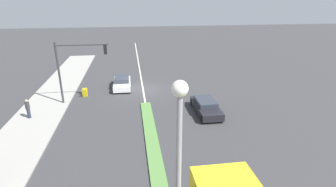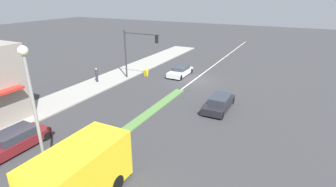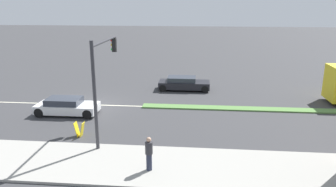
# 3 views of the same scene
# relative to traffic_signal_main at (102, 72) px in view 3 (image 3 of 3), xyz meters

# --- Properties ---
(lane_marking_center) EXTENTS (0.16, 60.00, 0.01)m
(lane_marking_center) POSITION_rel_traffic_signal_main_xyz_m (-6.12, -2.91, -3.90)
(lane_marking_center) COLOR beige
(lane_marking_center) RESTS_ON ground
(traffic_signal_main) EXTENTS (4.59, 0.34, 5.60)m
(traffic_signal_main) POSITION_rel_traffic_signal_main_xyz_m (0.00, 0.00, 0.00)
(traffic_signal_main) COLOR #333338
(traffic_signal_main) RESTS_ON sidewalk_right
(pedestrian) EXTENTS (0.34, 0.34, 1.60)m
(pedestrian) POSITION_rel_traffic_signal_main_xyz_m (3.41, 3.01, -2.94)
(pedestrian) COLOR #282D42
(pedestrian) RESTS_ON sidewalk_right
(warning_aframe_sign) EXTENTS (0.45, 0.53, 0.84)m
(warning_aframe_sign) POSITION_rel_traffic_signal_main_xyz_m (-0.29, -1.59, -3.47)
(warning_aframe_sign) COLOR yellow
(warning_aframe_sign) RESTS_ON ground
(sedan_dark) EXTENTS (1.79, 4.40, 1.16)m
(sedan_dark) POSITION_rel_traffic_signal_main_xyz_m (-11.12, 3.85, -3.33)
(sedan_dark) COLOR black
(sedan_dark) RESTS_ON ground
(van_white) EXTENTS (1.80, 4.17, 1.15)m
(van_white) POSITION_rel_traffic_signal_main_xyz_m (-3.92, -3.82, -3.33)
(van_white) COLOR silver
(van_white) RESTS_ON ground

